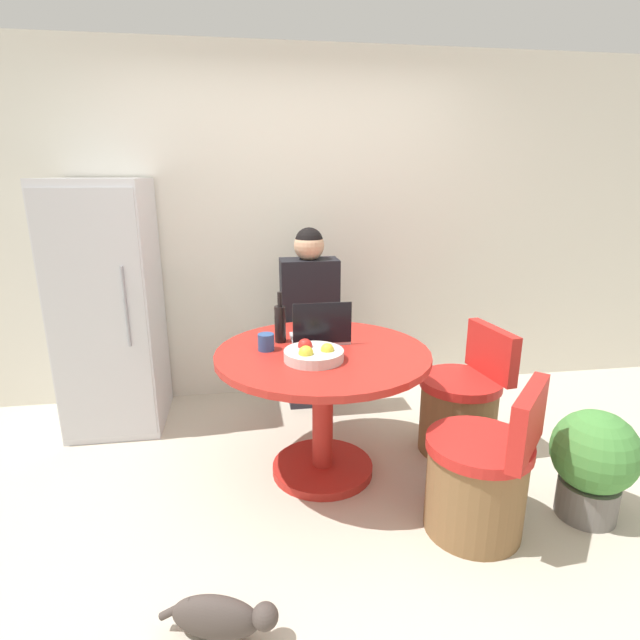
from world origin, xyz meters
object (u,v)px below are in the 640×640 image
object	(u,v)px
chair_near_right_corner	(479,480)
handbag	(476,470)
chair_right_side	(461,409)
laptop	(320,333)
dining_table	(323,386)
cat	(221,617)
bottle	(280,323)
potted_plant	(593,460)
refrigerator	(110,307)
person_seated	(309,313)
fruit_bowl	(313,354)

from	to	relation	value
chair_near_right_corner	handbag	xyz separation A→B (m)	(0.14, 0.30, -0.15)
chair_right_side	laptop	xyz separation A→B (m)	(-0.90, 0.04, 0.54)
dining_table	chair_right_side	xyz separation A→B (m)	(0.91, 0.12, -0.27)
chair_right_side	cat	size ratio (longest dim) A/B	1.75
bottle	handbag	bearing A→B (deg)	-26.45
chair_right_side	potted_plant	distance (m)	0.82
chair_near_right_corner	laptop	size ratio (longest dim) A/B	2.40
refrigerator	handbag	size ratio (longest dim) A/B	5.63
chair_near_right_corner	person_seated	distance (m)	1.65
dining_table	chair_right_side	world-z (taller)	chair_right_side
cat	handbag	world-z (taller)	handbag
laptop	bottle	distance (m)	0.24
chair_near_right_corner	handbag	world-z (taller)	chair_near_right_corner
chair_right_side	person_seated	distance (m)	1.22
dining_table	chair_near_right_corner	world-z (taller)	chair_near_right_corner
fruit_bowl	chair_near_right_corner	bearing A→B (deg)	-32.89
chair_near_right_corner	cat	size ratio (longest dim) A/B	1.75
chair_near_right_corner	laptop	xyz separation A→B (m)	(-0.66, 0.78, 0.54)
laptop	potted_plant	size ratio (longest dim) A/B	0.57
refrigerator	potted_plant	bearing A→B (deg)	-29.30
chair_right_side	chair_near_right_corner	distance (m)	0.77
refrigerator	chair_right_side	world-z (taller)	refrigerator
cat	potted_plant	size ratio (longest dim) A/B	0.79
dining_table	cat	distance (m)	1.27
dining_table	chair_right_side	size ratio (longest dim) A/B	1.49
person_seated	laptop	xyz separation A→B (m)	(-0.02, -0.67, 0.06)
fruit_bowl	refrigerator	bearing A→B (deg)	141.42
person_seated	cat	distance (m)	2.07
refrigerator	potted_plant	size ratio (longest dim) A/B	2.89
potted_plant	person_seated	bearing A→B (deg)	131.47
fruit_bowl	handbag	world-z (taller)	fruit_bowl
dining_table	laptop	bearing A→B (deg)	86.23
chair_right_side	fruit_bowl	distance (m)	1.14
chair_near_right_corner	bottle	distance (m)	1.35
chair_right_side	laptop	bearing A→B (deg)	-99.99
laptop	potted_plant	distance (m)	1.57
refrigerator	cat	bearing A→B (deg)	-68.11
person_seated	chair_near_right_corner	bearing A→B (deg)	114.09
chair_right_side	cat	distance (m)	1.88
laptop	cat	bearing A→B (deg)	64.66
handbag	potted_plant	bearing A→B (deg)	-30.61
dining_table	bottle	world-z (taller)	bottle
chair_near_right_corner	person_seated	bearing A→B (deg)	-113.43
person_seated	laptop	size ratio (longest dim) A/B	4.08
person_seated	bottle	distance (m)	0.69
refrigerator	laptop	xyz separation A→B (m)	(1.34, -0.71, -0.02)
chair_near_right_corner	potted_plant	bearing A→B (deg)	133.85
chair_right_side	chair_near_right_corner	bearing A→B (deg)	-25.00
potted_plant	handbag	size ratio (longest dim) A/B	1.95
refrigerator	dining_table	distance (m)	1.61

